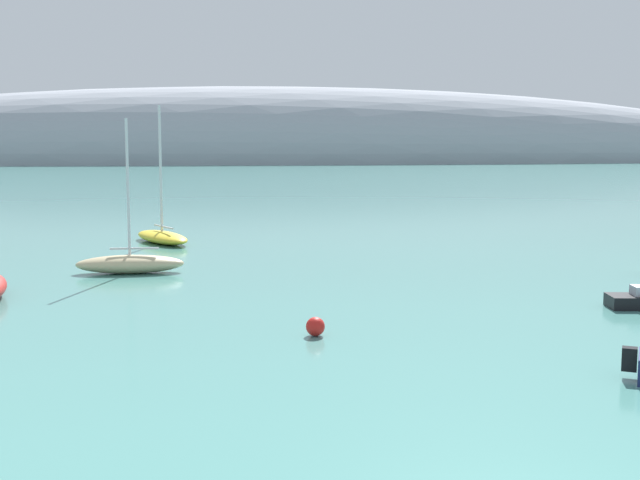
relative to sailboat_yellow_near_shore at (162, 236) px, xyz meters
name	(u,v)px	position (x,y,z in m)	size (l,w,h in m)	color
distant_ridge	(277,162)	(22.27, 186.77, -0.50)	(330.27, 52.34, 43.95)	#999EA8
sailboat_yellow_near_shore	(162,236)	(0.00, 0.00, 0.00)	(4.97, 6.92, 9.32)	yellow
sailboat_sand_outer_mooring	(130,263)	(-0.93, -12.75, 0.05)	(5.69, 1.89, 8.18)	#C6B284
mooring_buoy_red	(315,327)	(7.11, -27.97, -0.16)	(0.70, 0.70, 0.70)	red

